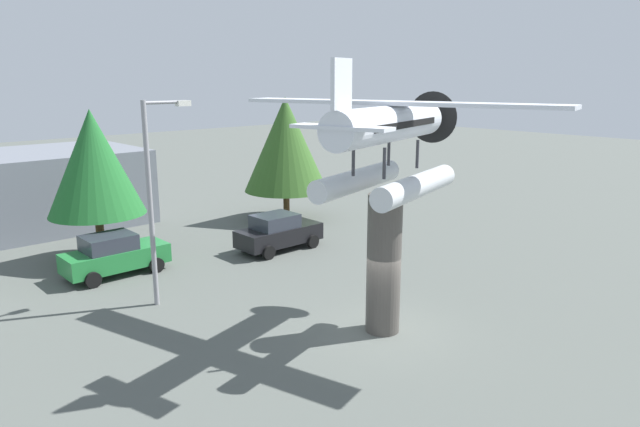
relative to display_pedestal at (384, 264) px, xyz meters
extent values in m
plane|color=#515651|center=(0.00, 0.00, -2.27)|extent=(140.00, 140.00, 0.00)
cylinder|color=#4C4742|center=(0.00, 0.00, 0.00)|extent=(1.10, 1.10, 4.54)
cylinder|color=silver|center=(0.26, -0.96, 2.62)|extent=(4.81, 1.94, 0.70)
cylinder|color=#333338|center=(1.29, -0.17, 3.42)|extent=(0.12, 0.12, 0.90)
cylinder|color=#333338|center=(-1.03, -0.80, 3.42)|extent=(0.12, 0.12, 0.90)
cylinder|color=silver|center=(-0.26, 0.96, 2.62)|extent=(4.81, 1.94, 0.70)
cylinder|color=#333338|center=(1.03, 0.80, 3.42)|extent=(0.12, 0.12, 0.90)
cylinder|color=#333338|center=(-1.29, 0.17, 3.42)|extent=(0.12, 0.12, 0.90)
cylinder|color=silver|center=(0.00, 0.00, 4.42)|extent=(6.27, 2.70, 1.10)
cube|color=black|center=(0.19, 0.05, 4.42)|extent=(4.49, 2.24, 0.20)
cone|color=#262628|center=(3.13, 0.86, 4.42)|extent=(0.91, 1.03, 0.88)
cylinder|color=black|center=(3.52, 0.96, 4.42)|extent=(0.51, 1.75, 1.80)
cube|color=silver|center=(0.39, 0.11, 5.03)|extent=(3.81, 10.32, 0.12)
cube|color=silver|center=(-2.70, -0.74, 4.52)|extent=(1.41, 2.89, 0.10)
cube|color=silver|center=(-2.70, -0.74, 5.62)|extent=(0.90, 0.35, 1.30)
cube|color=#237A38|center=(-4.05, 11.19, -1.55)|extent=(4.20, 1.70, 0.80)
cube|color=#2D333D|center=(-4.30, 11.19, -0.83)|extent=(2.00, 1.56, 0.64)
cylinder|color=black|center=(-2.70, 10.29, -1.95)|extent=(0.64, 0.22, 0.64)
cylinder|color=black|center=(-2.70, 12.09, -1.95)|extent=(0.64, 0.22, 0.64)
cylinder|color=black|center=(-5.40, 10.29, -1.95)|extent=(0.64, 0.22, 0.64)
cylinder|color=black|center=(-5.40, 12.09, -1.95)|extent=(0.64, 0.22, 0.64)
cube|color=black|center=(3.24, 9.39, -1.55)|extent=(4.20, 1.70, 0.80)
cube|color=#2D333D|center=(2.99, 9.39, -0.83)|extent=(2.00, 1.56, 0.64)
cylinder|color=black|center=(4.59, 8.49, -1.95)|extent=(0.64, 0.22, 0.64)
cylinder|color=black|center=(4.59, 10.29, -1.95)|extent=(0.64, 0.22, 0.64)
cylinder|color=black|center=(1.89, 8.49, -1.95)|extent=(0.64, 0.22, 0.64)
cylinder|color=black|center=(1.89, 10.29, -1.95)|extent=(0.64, 0.22, 0.64)
cylinder|color=gray|center=(-4.37, 7.04, 1.39)|extent=(0.18, 0.18, 7.32)
cylinder|color=gray|center=(-3.57, 7.04, 4.95)|extent=(1.60, 0.12, 0.12)
cube|color=silver|center=(-2.87, 7.04, 4.90)|extent=(0.50, 0.28, 0.20)
cube|color=slate|center=(-3.58, 22.00, -0.20)|extent=(10.37, 7.55, 4.13)
cylinder|color=brown|center=(-3.68, 13.60, -1.21)|extent=(0.36, 0.36, 2.12)
cone|color=#1E6028|center=(-3.68, 13.60, 2.17)|extent=(4.18, 4.18, 4.64)
cylinder|color=brown|center=(7.35, 13.84, -1.41)|extent=(0.36, 0.36, 1.72)
cone|color=#335B23|center=(7.35, 13.84, 2.11)|extent=(4.78, 4.78, 5.31)
camera|label=1|loc=(-13.31, -11.43, 5.78)|focal=32.28mm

